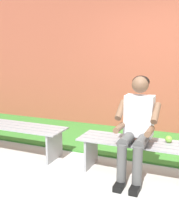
{
  "coord_description": "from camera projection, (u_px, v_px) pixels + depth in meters",
  "views": [
    {
      "loc": [
        -0.55,
        3.11,
        1.52
      ],
      "look_at": [
        0.71,
        0.15,
        0.79
      ],
      "focal_mm": 42.78,
      "sensor_mm": 36.0,
      "label": 1
    }
  ],
  "objects": [
    {
      "name": "ground_plane",
      "position": [
        32.0,
        200.0,
        2.84
      ],
      "size": [
        10.0,
        7.0,
        0.04
      ],
      "primitive_type": "cube",
      "color": "#B2B2AD"
    },
    {
      "name": "grass_strip",
      "position": [
        104.0,
        137.0,
        4.83
      ],
      "size": [
        9.0,
        1.7,
        0.03
      ],
      "primitive_type": "cube",
      "color": "#387A2D",
      "rests_on": "ground"
    },
    {
      "name": "brick_wall",
      "position": [
        145.0,
        58.0,
        5.06
      ],
      "size": [
        9.5,
        0.24,
        2.8
      ],
      "primitive_type": "cube",
      "color": "#9E4C38",
      "rests_on": "ground"
    },
    {
      "name": "bench_near",
      "position": [
        148.0,
        150.0,
        3.27
      ],
      "size": [
        1.75,
        0.46,
        0.44
      ],
      "rotation": [
        0.0,
        0.0,
        0.0
      ],
      "color": "gray",
      "rests_on": "ground"
    },
    {
      "name": "bench_far",
      "position": [
        13.0,
        132.0,
        4.05
      ],
      "size": [
        1.68,
        0.46,
        0.44
      ],
      "rotation": [
        0.0,
        0.0,
        0.0
      ],
      "color": "gray",
      "rests_on": "ground"
    },
    {
      "name": "person_seated",
      "position": [
        137.0,
        124.0,
        3.15
      ],
      "size": [
        0.5,
        0.69,
        1.25
      ],
      "color": "silver",
      "rests_on": "ground"
    },
    {
      "name": "apple",
      "position": [
        169.0,
        139.0,
        3.24
      ],
      "size": [
        0.08,
        0.08,
        0.08
      ],
      "primitive_type": "sphere",
      "color": "#72B738",
      "rests_on": "bench_near"
    }
  ]
}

